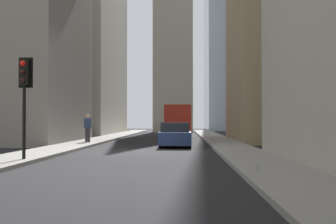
% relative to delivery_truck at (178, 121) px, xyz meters
% --- Properties ---
extents(ground_plane, '(135.00, 135.00, 0.00)m').
position_rel_delivery_truck_xyz_m(ground_plane, '(-17.94, 1.40, -1.46)').
color(ground_plane, black).
extents(sidewalk_right, '(90.00, 2.20, 0.14)m').
position_rel_delivery_truck_xyz_m(sidewalk_right, '(-17.94, 5.90, -1.39)').
color(sidewalk_right, gray).
rests_on(sidewalk_right, ground_plane).
extents(sidewalk_left, '(90.00, 2.20, 0.14)m').
position_rel_delivery_truck_xyz_m(sidewalk_left, '(-17.94, -3.10, -1.39)').
color(sidewalk_left, gray).
rests_on(sidewalk_left, ground_plane).
extents(building_right_midfar, '(12.37, 10.50, 18.11)m').
position_rel_delivery_truck_xyz_m(building_right_midfar, '(-9.48, 11.99, 7.61)').
color(building_right_midfar, gray).
rests_on(building_right_midfar, ground_plane).
extents(building_right_far, '(19.47, 10.50, 29.82)m').
position_rel_delivery_truck_xyz_m(building_right_far, '(10.38, 11.99, 13.46)').
color(building_right_far, beige).
rests_on(building_right_far, ground_plane).
extents(church_spire, '(5.66, 5.66, 32.51)m').
position_rel_delivery_truck_xyz_m(church_spire, '(20.43, 0.87, 15.56)').
color(church_spire, '#A8A091').
rests_on(church_spire, ground_plane).
extents(delivery_truck, '(6.46, 2.25, 2.84)m').
position_rel_delivery_truck_xyz_m(delivery_truck, '(0.00, 0.00, 0.00)').
color(delivery_truck, red).
rests_on(delivery_truck, ground_plane).
extents(sedan_navy, '(4.30, 1.78, 1.42)m').
position_rel_delivery_truck_xyz_m(sedan_navy, '(-14.48, 0.00, -0.80)').
color(sedan_navy, navy).
rests_on(sedan_navy, ground_plane).
extents(traffic_light_foreground, '(0.43, 0.52, 3.66)m').
position_rel_delivery_truck_xyz_m(traffic_light_foreground, '(-24.56, 5.25, 1.36)').
color(traffic_light_foreground, black).
rests_on(traffic_light_foreground, sidewalk_right).
extents(pedestrian, '(0.26, 0.44, 1.78)m').
position_rel_delivery_truck_xyz_m(pedestrian, '(-11.39, 5.69, -0.35)').
color(pedestrian, '#33333D').
rests_on(pedestrian, sidewalk_right).
extents(discarded_bottle, '(0.07, 0.07, 0.27)m').
position_rel_delivery_truck_xyz_m(discarded_bottle, '(-28.37, -2.45, -1.21)').
color(discarded_bottle, '#999EA3').
rests_on(discarded_bottle, sidewalk_left).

